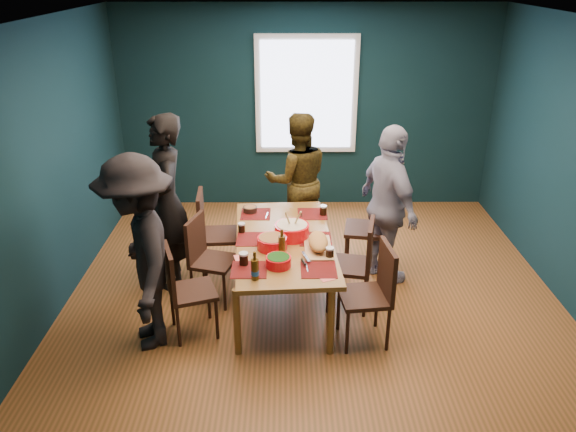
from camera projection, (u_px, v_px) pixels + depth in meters
name	position (u px, v px, depth m)	size (l,w,h in m)	color
room	(314.00, 161.00, 5.46)	(5.01, 5.01, 2.71)	#9A562C
dining_table	(284.00, 245.00, 5.45)	(1.04, 1.89, 0.70)	brown
chair_left_far	(211.00, 228.00, 5.99)	(0.46, 0.46, 0.95)	black
chair_left_mid	(205.00, 253.00, 5.55)	(0.50, 0.50, 0.89)	black
chair_left_near	(182.00, 285.00, 4.99)	(0.51, 0.51, 0.89)	black
chair_right_far	(375.00, 222.00, 6.08)	(0.51, 0.51, 0.98)	black
chair_right_mid	(359.00, 258.00, 5.41)	(0.49, 0.49, 0.92)	black
chair_right_near	(375.00, 287.00, 4.90)	(0.47, 0.47, 0.94)	black
person_far_left	(167.00, 203.00, 5.70)	(0.67, 0.44, 1.82)	black
person_back	(298.00, 180.00, 6.60)	(0.78, 0.61, 1.61)	black
person_right	(388.00, 206.00, 5.76)	(1.00, 0.42, 1.70)	white
person_near_left	(140.00, 254.00, 4.75)	(1.13, 0.65, 1.76)	black
bowl_salad	(272.00, 242.00, 5.23)	(0.28, 0.28, 0.12)	red
bowl_dumpling	(292.00, 230.00, 5.43)	(0.34, 0.34, 0.31)	red
bowl_herbs	(278.00, 261.00, 4.91)	(0.23, 0.23, 0.10)	red
cutting_board	(318.00, 243.00, 5.21)	(0.30, 0.62, 0.14)	tan
small_bowl	(250.00, 209.00, 6.00)	(0.15, 0.15, 0.06)	black
beer_bottle_a	(255.00, 270.00, 4.70)	(0.07, 0.07, 0.26)	#422A0B
beer_bottle_b	(282.00, 244.00, 5.11)	(0.06, 0.06, 0.25)	#422A0B
cola_glass_a	(244.00, 258.00, 4.94)	(0.08, 0.08, 0.12)	black
cola_glass_b	(330.00, 252.00, 5.05)	(0.08, 0.08, 0.11)	black
cola_glass_c	(323.00, 210.00, 5.92)	(0.08, 0.08, 0.11)	black
cola_glass_d	(242.00, 227.00, 5.54)	(0.07, 0.07, 0.10)	black
napkin_a	(320.00, 234.00, 5.52)	(0.12, 0.12, 0.00)	#F96B69
napkin_b	(241.00, 258.00, 5.08)	(0.12, 0.12, 0.00)	#F96B69
napkin_c	(326.00, 278.00, 4.76)	(0.12, 0.12, 0.00)	#F96B69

